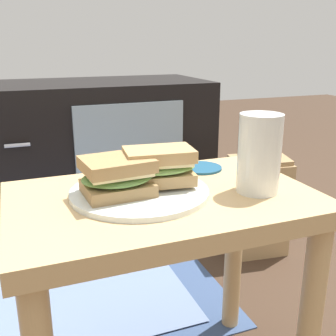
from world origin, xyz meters
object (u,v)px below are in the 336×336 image
object	(u,v)px
sandwich_back	(160,166)
paper_bag	(257,207)
plate	(140,192)
tv_cabinet	(88,154)
beer_glass	(259,155)
coaster	(201,168)
sandwich_front	(117,176)

from	to	relation	value
sandwich_back	paper_bag	world-z (taller)	sandwich_back
plate	tv_cabinet	bearing A→B (deg)	85.84
plate	beer_glass	bearing A→B (deg)	-16.35
coaster	plate	bearing A→B (deg)	-149.68
sandwich_back	coaster	xyz separation A→B (m)	(0.13, 0.10, -0.05)
paper_bag	sandwich_back	bearing A→B (deg)	-139.68
plate	beer_glass	distance (m)	0.23
paper_bag	beer_glass	bearing A→B (deg)	-124.63
coaster	paper_bag	world-z (taller)	coaster
tv_cabinet	plate	bearing A→B (deg)	-94.16
tv_cabinet	coaster	xyz separation A→B (m)	(0.11, -0.83, 0.17)
coaster	beer_glass	bearing A→B (deg)	-76.89
tv_cabinet	sandwich_back	distance (m)	0.95
plate	coaster	distance (m)	0.20
tv_cabinet	sandwich_back	bearing A→B (deg)	-91.58
tv_cabinet	coaster	bearing A→B (deg)	-82.75
tv_cabinet	coaster	distance (m)	0.86
tv_cabinet	plate	xyz separation A→B (m)	(-0.07, -0.93, 0.17)
beer_glass	paper_bag	size ratio (longest dim) A/B	0.41
sandwich_back	coaster	size ratio (longest dim) A/B	1.58
tv_cabinet	sandwich_back	world-z (taller)	tv_cabinet
plate	paper_bag	distance (m)	0.78
beer_glass	coaster	bearing A→B (deg)	103.11
tv_cabinet	paper_bag	xyz separation A→B (m)	(0.50, -0.48, -0.12)
coaster	paper_bag	distance (m)	0.60
beer_glass	coaster	xyz separation A→B (m)	(-0.04, 0.16, -0.07)
plate	sandwich_front	bearing A→B (deg)	-171.87
plate	sandwich_front	distance (m)	0.06
plate	beer_glass	world-z (taller)	beer_glass
sandwich_back	tv_cabinet	bearing A→B (deg)	88.42
tv_cabinet	sandwich_front	distance (m)	0.97
plate	sandwich_back	size ratio (longest dim) A/B	1.75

